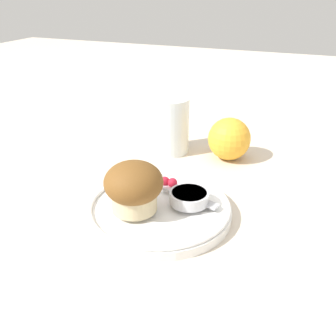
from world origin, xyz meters
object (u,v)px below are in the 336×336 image
Objects in this scene: muffin at (134,187)px; butter_knife at (175,191)px; juice_glass at (170,125)px; orange_fruit at (229,139)px.

muffin is 0.08m from butter_knife.
butter_knife is 1.36× the size of juice_glass.
muffin is at bearing -101.95° from butter_knife.
butter_knife is 0.20m from orange_fruit.
butter_knife is at bearing -101.03° from orange_fruit.
butter_knife is at bearing 61.31° from muffin.
orange_fruit is at bearing 74.08° from muffin.
orange_fruit is (0.07, 0.26, -0.02)m from muffin.
orange_fruit is (0.04, 0.19, 0.02)m from butter_knife.
juice_glass is at bearing 130.33° from butter_knife.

